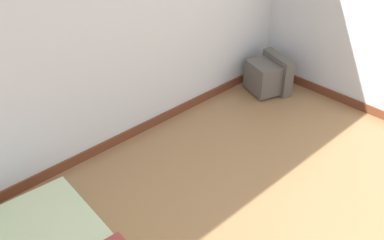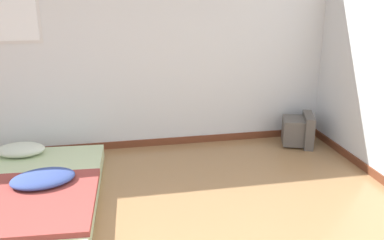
# 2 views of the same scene
# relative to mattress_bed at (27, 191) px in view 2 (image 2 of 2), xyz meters

# --- Properties ---
(wall_back) EXTENTS (7.98, 0.08, 2.60)m
(wall_back) POSITION_rel_mattress_bed_xyz_m (0.76, 1.26, 1.19)
(wall_back) COLOR silver
(wall_back) RESTS_ON ground_plane
(mattress_bed) EXTENTS (1.45, 2.08, 0.30)m
(mattress_bed) POSITION_rel_mattress_bed_xyz_m (0.00, 0.00, 0.00)
(mattress_bed) COLOR beige
(mattress_bed) RESTS_ON ground_plane
(crt_tv) EXTENTS (0.48, 0.51, 0.41)m
(crt_tv) POSITION_rel_mattress_bed_xyz_m (3.19, 0.89, 0.09)
(crt_tv) COLOR #56514C
(crt_tv) RESTS_ON ground_plane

